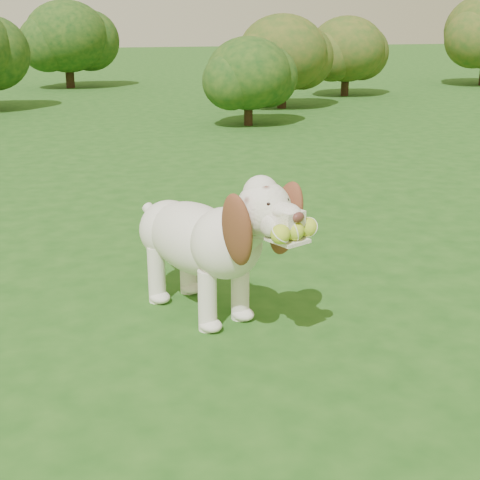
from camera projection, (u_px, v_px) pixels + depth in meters
name	position (u px, v px, depth m)	size (l,w,h in m)	color
ground	(215.00, 333.00, 3.50)	(80.00, 80.00, 0.00)	#1D4D16
dog	(208.00, 236.00, 3.57)	(0.79, 1.29, 0.87)	white
shrub_f	(347.00, 49.00, 14.27)	(1.61, 1.61, 1.67)	#382314
shrub_c	(249.00, 73.00, 10.21)	(1.30, 1.30, 1.35)	#382314
shrub_i	(67.00, 36.00, 15.92)	(1.98, 1.98, 2.05)	#382314
shrub_d	(283.00, 53.00, 12.21)	(1.63, 1.63, 1.69)	#382314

